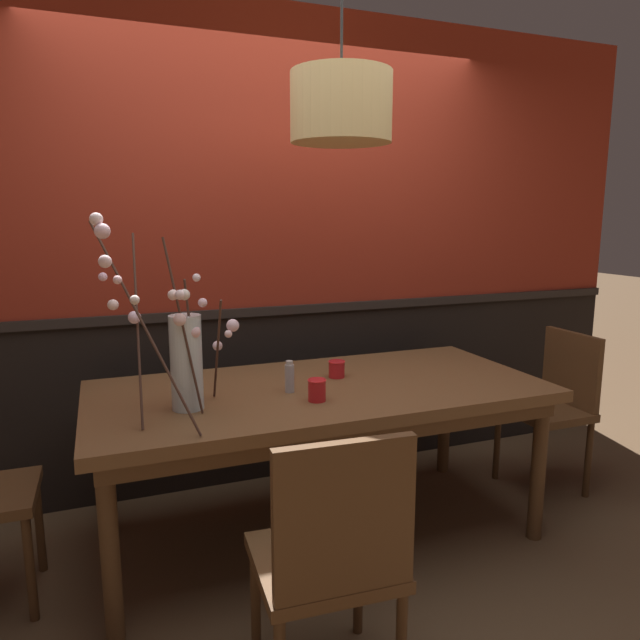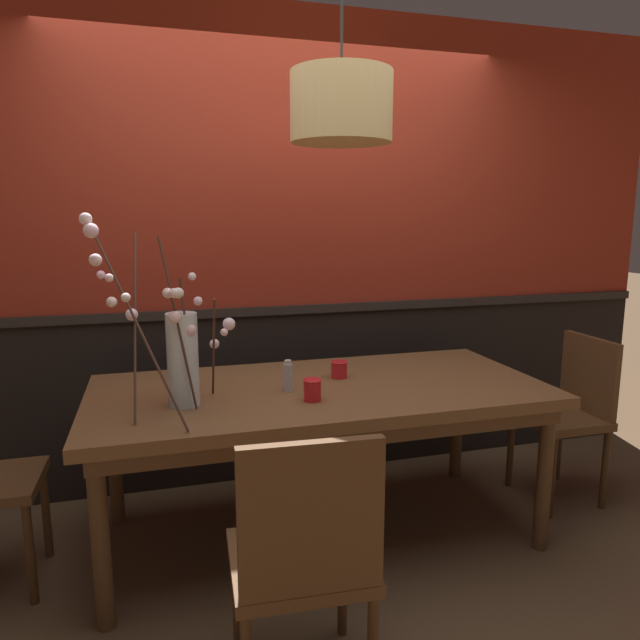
{
  "view_description": "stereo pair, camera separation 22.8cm",
  "coord_description": "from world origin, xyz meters",
  "px_view_note": "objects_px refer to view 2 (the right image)",
  "views": [
    {
      "loc": [
        -0.94,
        -2.46,
        1.56
      ],
      "look_at": [
        0.0,
        0.0,
        1.08
      ],
      "focal_mm": 32.34,
      "sensor_mm": 36.0,
      "label": 1
    },
    {
      "loc": [
        -0.72,
        -2.53,
        1.56
      ],
      "look_at": [
        0.0,
        0.0,
        1.08
      ],
      "focal_mm": 32.34,
      "sensor_mm": 36.0,
      "label": 2
    }
  ],
  "objects_px": {
    "candle_holder_nearer_edge": "(312,390)",
    "pendant_lamp": "(341,108)",
    "condiment_bottle": "(288,376)",
    "vase_with_blossoms": "(179,354)",
    "chair_head_east_end": "(570,407)",
    "chair_near_side_left": "(304,554)",
    "chair_far_side_right": "(332,378)",
    "candle_holder_nearer_center": "(339,369)",
    "dining_table": "(320,402)"
  },
  "relations": [
    {
      "from": "condiment_bottle",
      "to": "vase_with_blossoms",
      "type": "bearing_deg",
      "value": -170.32
    },
    {
      "from": "chair_near_side_left",
      "to": "condiment_bottle",
      "type": "relative_size",
      "value": 6.38
    },
    {
      "from": "chair_near_side_left",
      "to": "chair_head_east_end",
      "type": "height_order",
      "value": "chair_near_side_left"
    },
    {
      "from": "candle_holder_nearer_center",
      "to": "condiment_bottle",
      "type": "bearing_deg",
      "value": -153.08
    },
    {
      "from": "dining_table",
      "to": "candle_holder_nearer_center",
      "type": "height_order",
      "value": "candle_holder_nearer_center"
    },
    {
      "from": "vase_with_blossoms",
      "to": "pendant_lamp",
      "type": "relative_size",
      "value": 0.99
    },
    {
      "from": "chair_far_side_right",
      "to": "candle_holder_nearer_center",
      "type": "relative_size",
      "value": 11.12
    },
    {
      "from": "dining_table",
      "to": "chair_far_side_right",
      "type": "relative_size",
      "value": 2.26
    },
    {
      "from": "chair_far_side_right",
      "to": "vase_with_blossoms",
      "type": "relative_size",
      "value": 1.17
    },
    {
      "from": "chair_far_side_right",
      "to": "pendant_lamp",
      "type": "height_order",
      "value": "pendant_lamp"
    },
    {
      "from": "chair_head_east_end",
      "to": "candle_holder_nearer_center",
      "type": "distance_m",
      "value": 1.35
    },
    {
      "from": "dining_table",
      "to": "vase_with_blossoms",
      "type": "distance_m",
      "value": 0.73
    },
    {
      "from": "chair_near_side_left",
      "to": "dining_table",
      "type": "bearing_deg",
      "value": 71.15
    },
    {
      "from": "dining_table",
      "to": "candle_holder_nearer_center",
      "type": "distance_m",
      "value": 0.21
    },
    {
      "from": "chair_near_side_left",
      "to": "chair_far_side_right",
      "type": "relative_size",
      "value": 1.0
    },
    {
      "from": "chair_near_side_left",
      "to": "chair_far_side_right",
      "type": "bearing_deg",
      "value": 70.28
    },
    {
      "from": "dining_table",
      "to": "chair_near_side_left",
      "type": "relative_size",
      "value": 2.27
    },
    {
      "from": "vase_with_blossoms",
      "to": "candle_holder_nearer_edge",
      "type": "bearing_deg",
      "value": -8.45
    },
    {
      "from": "chair_far_side_right",
      "to": "candle_holder_nearer_edge",
      "type": "xyz_separation_m",
      "value": [
        -0.43,
        -1.11,
        0.29
      ]
    },
    {
      "from": "condiment_bottle",
      "to": "candle_holder_nearer_center",
      "type": "bearing_deg",
      "value": 26.92
    },
    {
      "from": "chair_head_east_end",
      "to": "candle_holder_nearer_edge",
      "type": "height_order",
      "value": "chair_head_east_end"
    },
    {
      "from": "candle_holder_nearer_center",
      "to": "chair_far_side_right",
      "type": "bearing_deg",
      "value": 75.26
    },
    {
      "from": "candle_holder_nearer_edge",
      "to": "pendant_lamp",
      "type": "bearing_deg",
      "value": 44.45
    },
    {
      "from": "pendant_lamp",
      "to": "vase_with_blossoms",
      "type": "bearing_deg",
      "value": -172.55
    },
    {
      "from": "chair_head_east_end",
      "to": "pendant_lamp",
      "type": "xyz_separation_m",
      "value": [
        -1.35,
        -0.04,
        1.5
      ]
    },
    {
      "from": "chair_head_east_end",
      "to": "candle_holder_nearer_center",
      "type": "relative_size",
      "value": 10.75
    },
    {
      "from": "condiment_bottle",
      "to": "pendant_lamp",
      "type": "relative_size",
      "value": 0.18
    },
    {
      "from": "vase_with_blossoms",
      "to": "candle_holder_nearer_edge",
      "type": "relative_size",
      "value": 8.27
    },
    {
      "from": "candle_holder_nearer_center",
      "to": "candle_holder_nearer_edge",
      "type": "relative_size",
      "value": 0.87
    },
    {
      "from": "candle_holder_nearer_center",
      "to": "vase_with_blossoms",
      "type": "bearing_deg",
      "value": -163.37
    },
    {
      "from": "dining_table",
      "to": "candle_holder_nearer_edge",
      "type": "bearing_deg",
      "value": -114.33
    },
    {
      "from": "chair_near_side_left",
      "to": "condiment_bottle",
      "type": "bearing_deg",
      "value": 80.14
    },
    {
      "from": "chair_near_side_left",
      "to": "vase_with_blossoms",
      "type": "bearing_deg",
      "value": 111.73
    },
    {
      "from": "chair_head_east_end",
      "to": "condiment_bottle",
      "type": "distance_m",
      "value": 1.64
    },
    {
      "from": "chair_far_side_right",
      "to": "candle_holder_nearer_edge",
      "type": "height_order",
      "value": "chair_far_side_right"
    },
    {
      "from": "dining_table",
      "to": "pendant_lamp",
      "type": "xyz_separation_m",
      "value": [
        0.09,
        -0.03,
        1.34
      ]
    },
    {
      "from": "chair_near_side_left",
      "to": "pendant_lamp",
      "type": "bearing_deg",
      "value": 65.84
    },
    {
      "from": "candle_holder_nearer_center",
      "to": "pendant_lamp",
      "type": "xyz_separation_m",
      "value": [
        -0.04,
        -0.14,
        1.21
      ]
    },
    {
      "from": "candle_holder_nearer_edge",
      "to": "condiment_bottle",
      "type": "height_order",
      "value": "condiment_bottle"
    },
    {
      "from": "chair_far_side_right",
      "to": "condiment_bottle",
      "type": "relative_size",
      "value": 6.4
    },
    {
      "from": "chair_near_side_left",
      "to": "chair_far_side_right",
      "type": "xyz_separation_m",
      "value": [
        0.66,
        1.84,
        0.01
      ]
    },
    {
      "from": "vase_with_blossoms",
      "to": "condiment_bottle",
      "type": "xyz_separation_m",
      "value": [
        0.48,
        0.08,
        -0.16
      ]
    },
    {
      "from": "dining_table",
      "to": "candle_holder_nearer_center",
      "type": "bearing_deg",
      "value": 39.4
    },
    {
      "from": "chair_far_side_right",
      "to": "candle_holder_nearer_center",
      "type": "distance_m",
      "value": 0.87
    },
    {
      "from": "candle_holder_nearer_edge",
      "to": "pendant_lamp",
      "type": "height_order",
      "value": "pendant_lamp"
    },
    {
      "from": "chair_far_side_right",
      "to": "vase_with_blossoms",
      "type": "distance_m",
      "value": 1.49
    },
    {
      "from": "chair_near_side_left",
      "to": "candle_holder_nearer_edge",
      "type": "distance_m",
      "value": 0.82
    },
    {
      "from": "chair_head_east_end",
      "to": "pendant_lamp",
      "type": "relative_size",
      "value": 1.11
    },
    {
      "from": "dining_table",
      "to": "vase_with_blossoms",
      "type": "relative_size",
      "value": 2.64
    },
    {
      "from": "candle_holder_nearer_edge",
      "to": "vase_with_blossoms",
      "type": "bearing_deg",
      "value": 171.55
    }
  ]
}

